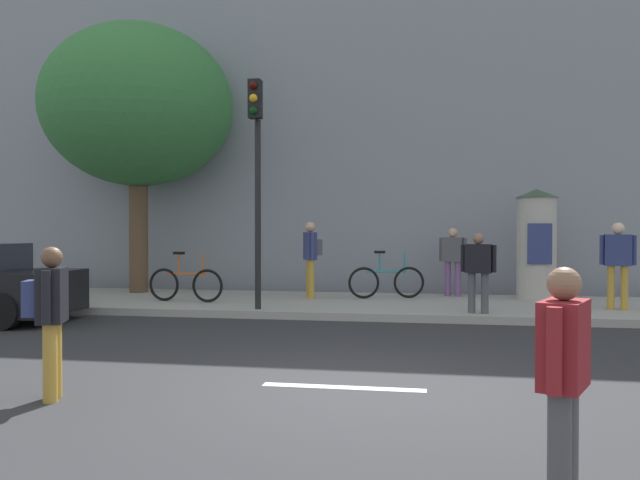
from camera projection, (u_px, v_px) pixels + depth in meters
The scene contains 15 objects.
ground_plane at pixel (343, 388), 7.00m from camera, with size 80.00×80.00×0.00m, color #2B2B2D.
sidewalk_curb at pixel (386, 305), 13.89m from camera, with size 36.00×4.00×0.15m, color #9E9B93.
lane_markings at pixel (343, 387), 7.00m from camera, with size 25.80×0.16×0.01m.
building_backdrop at pixel (398, 104), 18.73m from camera, with size 36.00×5.00×10.81m, color gray.
traffic_light at pixel (256, 157), 12.52m from camera, with size 0.24×0.45×4.49m.
poster_column at pixel (536, 243), 14.45m from camera, with size 0.96×0.96×2.49m.
street_tree at pixel (138, 107), 15.98m from camera, with size 4.72×4.72×6.68m.
pedestrian_near_pole at pixel (50, 310), 6.48m from camera, with size 0.47×0.55×1.56m.
pedestrian_with_bag at pixel (564, 371), 3.91m from camera, with size 0.38×0.55×1.51m.
pedestrian_in_dark_shirt at pixel (618, 258), 12.54m from camera, with size 0.66×0.32×1.72m.
pedestrian_with_backpack at pixel (453, 255), 15.08m from camera, with size 0.63×0.47×1.61m.
pedestrian_in_red_top at pixel (311, 253), 14.62m from camera, with size 0.49×0.55×1.75m.
pedestrian_in_light_jacket at pixel (478, 266), 12.03m from camera, with size 0.65×0.33×1.51m.
bicycle_leaning at pixel (185, 284), 13.97m from camera, with size 1.77×0.25×1.09m.
bicycle_upright at pixel (386, 281), 14.63m from camera, with size 1.72×0.54×1.09m.
Camera 1 is at (0.93, -6.91, 1.74)m, focal length 35.93 mm.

